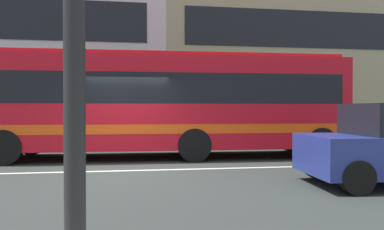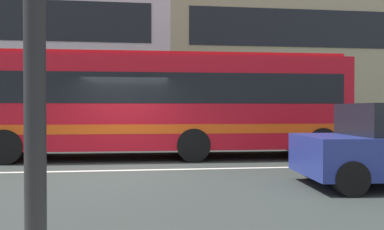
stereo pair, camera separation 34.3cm
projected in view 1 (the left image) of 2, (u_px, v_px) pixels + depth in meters
The scene contains 5 objects.
ground_plane at pixel (123, 171), 9.06m from camera, with size 160.00×160.00×0.00m, color #313835.
lane_centre_line at pixel (123, 171), 9.06m from camera, with size 60.00×0.16×0.01m, color silver.
hedge_row_far at pixel (184, 134), 15.68m from camera, with size 22.45×1.10×1.02m, color #2C5426.
apartment_block_right at pixel (340, 57), 25.65m from camera, with size 25.69×8.92×10.71m.
transit_bus at pixel (169, 102), 11.70m from camera, with size 11.39×2.89×3.31m.
Camera 1 is at (0.44, -9.19, 1.54)m, focal length 33.38 mm.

